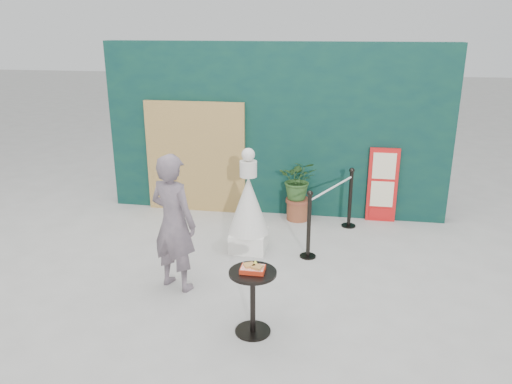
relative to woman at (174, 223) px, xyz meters
name	(u,v)px	position (x,y,z in m)	size (l,w,h in m)	color
ground	(240,297)	(0.87, -0.13, -0.90)	(60.00, 60.00, 0.00)	#ADAAA5
back_wall	(275,130)	(0.87, 3.02, 0.60)	(6.00, 0.30, 3.00)	#092829
bamboo_fence	(196,157)	(-0.53, 2.81, 0.10)	(1.80, 0.08, 2.00)	tan
woman	(174,223)	(0.00, 0.00, 0.00)	(0.65, 0.43, 1.79)	slate
menu_board	(382,185)	(2.77, 2.82, -0.25)	(0.50, 0.07, 1.30)	red
statue	(248,210)	(0.72, 1.27, -0.25)	(0.62, 0.62, 1.59)	white
cafe_table	(253,292)	(1.16, -0.85, -0.40)	(0.52, 0.52, 0.75)	black
food_basket	(253,268)	(1.16, -0.84, -0.11)	(0.26, 0.19, 0.11)	red
planter	(298,185)	(1.34, 2.64, -0.26)	(0.64, 0.56, 1.09)	brown
stanchion_barrier	(331,211)	(1.93, 1.81, -0.40)	(0.84, 1.54, 1.03)	black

